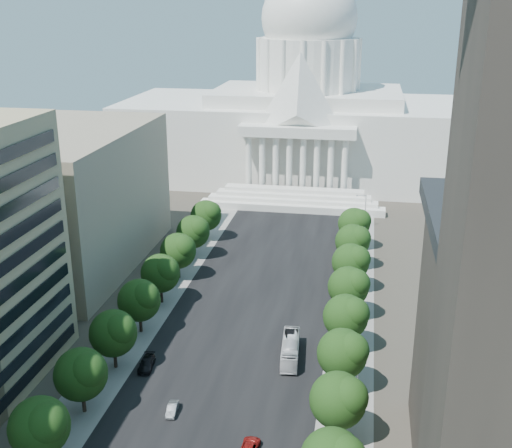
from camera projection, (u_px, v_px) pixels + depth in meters
The scene contains 28 objects.
road_asphalt at pixel (257, 296), 128.34m from camera, with size 30.00×260.00×0.01m, color black.
sidewalk_left at pixel (166, 289), 131.43m from camera, with size 8.00×260.00×0.02m, color gray.
sidewalk_right at pixel (353, 303), 125.25m from camera, with size 8.00×260.00×0.02m, color gray.
capitol at pixel (307, 117), 210.08m from camera, with size 120.00×56.00×73.00m.
office_block_left_far at pixel (50, 198), 140.53m from camera, with size 38.00×52.00×30.00m, color gray.
tree_l_c at pixel (41, 426), 78.66m from camera, with size 7.79×7.60×9.97m.
tree_l_d at pixel (82, 373), 89.83m from camera, with size 7.79×7.60×9.97m.
tree_l_e at pixel (115, 332), 101.00m from camera, with size 7.79×7.60×9.97m.
tree_l_f at pixel (140, 299), 112.16m from camera, with size 7.79×7.60×9.97m.
tree_l_g at pixel (162, 272), 123.33m from camera, with size 7.79×7.60×9.97m.
tree_l_h at pixel (179, 250), 134.50m from camera, with size 7.79×7.60×9.97m.
tree_l_i at pixel (194, 231), 145.67m from camera, with size 7.79×7.60×9.97m.
tree_l_j at pixel (207, 215), 156.83m from camera, with size 7.79×7.60×9.97m.
tree_r_d at pixel (341, 399), 83.98m from camera, with size 7.79×7.60×9.97m.
tree_r_e at pixel (344, 353), 95.14m from camera, with size 7.79×7.60×9.97m.
tree_r_f at pixel (348, 316), 106.31m from camera, with size 7.79×7.60×9.97m.
tree_r_g at pixel (350, 286), 117.48m from camera, with size 7.79×7.60×9.97m.
tree_r_h at pixel (352, 261), 128.65m from camera, with size 7.79×7.60×9.97m.
tree_r_i at pixel (354, 241), 139.81m from camera, with size 7.79×7.60×9.97m.
tree_r_j at pixel (356, 223), 150.98m from camera, with size 7.79×7.60×9.97m.
streetlight_c at pixel (355, 357), 95.28m from camera, with size 2.61×0.44×9.00m.
streetlight_d at pixel (359, 287), 118.54m from camera, with size 2.61×0.44×9.00m.
streetlight_e at pixel (361, 240), 141.81m from camera, with size 2.61×0.44×9.00m.
streetlight_f at pixel (363, 207), 165.07m from camera, with size 2.61×0.44×9.00m.
car_silver at pixel (172, 409), 91.64m from camera, with size 1.34×3.85×1.27m, color #9A9CA1.
car_red at pixel (249, 447), 83.73m from camera, with size 2.22×4.81×1.34m, color maroon.
car_dark_b at pixel (147, 364), 102.86m from camera, with size 2.15×5.30×1.54m, color black.
city_bus at pixel (290, 349), 105.52m from camera, with size 2.69×11.51×3.21m, color silver.
Camera 1 is at (19.77, -24.82, 55.72)m, focal length 45.00 mm.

